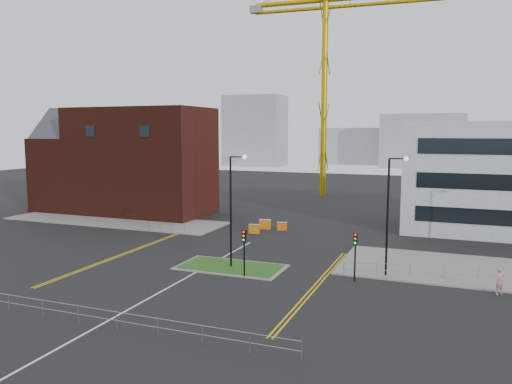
# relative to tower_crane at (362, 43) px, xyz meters

# --- Properties ---
(ground) EXTENTS (200.00, 200.00, 0.00)m
(ground) POSITION_rel_tower_crane_xyz_m (-3.94, -55.29, -25.10)
(ground) COLOR black
(ground) RESTS_ON ground
(pavement_left) EXTENTS (28.00, 8.00, 0.12)m
(pavement_left) POSITION_rel_tower_crane_xyz_m (-23.94, -33.29, -25.04)
(pavement_left) COLOR slate
(pavement_left) RESTS_ON ground
(pavement_right) EXTENTS (24.00, 10.00, 0.12)m
(pavement_right) POSITION_rel_tower_crane_xyz_m (18.06, -41.29, -25.04)
(pavement_right) COLOR slate
(pavement_right) RESTS_ON ground
(island_kerb) EXTENTS (8.60, 4.60, 0.08)m
(island_kerb) POSITION_rel_tower_crane_xyz_m (-1.94, -47.29, -25.06)
(island_kerb) COLOR slate
(island_kerb) RESTS_ON ground
(grass_island) EXTENTS (8.00, 4.00, 0.12)m
(grass_island) POSITION_rel_tower_crane_xyz_m (-1.94, -47.29, -25.04)
(grass_island) COLOR #234517
(grass_island) RESTS_ON ground
(brick_building) EXTENTS (24.20, 10.07, 14.24)m
(brick_building) POSITION_rel_tower_crane_xyz_m (-26.91, -27.30, -18.25)
(brick_building) COLOR #401710
(brick_building) RESTS_ON ground
(tower_crane) EXTENTS (52.98, 3.63, 36.26)m
(tower_crane) POSITION_rel_tower_crane_xyz_m (0.00, 0.00, 0.00)
(tower_crane) COLOR #B8910A
(tower_crane) RESTS_ON ground
(streetlamp_island) EXTENTS (1.46, 0.36, 9.18)m
(streetlamp_island) POSITION_rel_tower_crane_xyz_m (-1.72, -47.29, -19.68)
(streetlamp_island) COLOR black
(streetlamp_island) RESTS_ON ground
(streetlamp_right_near) EXTENTS (1.46, 0.36, 9.18)m
(streetlamp_right_near) POSITION_rel_tower_crane_xyz_m (10.28, -45.29, -19.68)
(streetlamp_right_near) COLOR black
(streetlamp_right_near) RESTS_ON ground
(traffic_light_island) EXTENTS (0.28, 0.33, 3.65)m
(traffic_light_island) POSITION_rel_tower_crane_xyz_m (0.06, -49.31, -22.53)
(traffic_light_island) COLOR black
(traffic_light_island) RESTS_ON ground
(traffic_light_right) EXTENTS (0.28, 0.33, 3.65)m
(traffic_light_right) POSITION_rel_tower_crane_xyz_m (8.06, -47.31, -22.53)
(traffic_light_right) COLOR black
(traffic_light_right) RESTS_ON ground
(railing_front) EXTENTS (24.05, 0.05, 1.10)m
(railing_front) POSITION_rel_tower_crane_xyz_m (-3.94, -61.29, -24.31)
(railing_front) COLOR gray
(railing_front) RESTS_ON ground
(railing_left) EXTENTS (6.05, 0.05, 1.10)m
(railing_left) POSITION_rel_tower_crane_xyz_m (-14.94, -37.29, -24.35)
(railing_left) COLOR gray
(railing_left) RESTS_ON ground
(railing_right) EXTENTS (19.05, 5.05, 1.10)m
(railing_right) POSITION_rel_tower_crane_xyz_m (16.56, -43.79, -24.32)
(railing_right) COLOR gray
(railing_right) RESTS_ON ground
(centre_line) EXTENTS (0.15, 30.00, 0.01)m
(centre_line) POSITION_rel_tower_crane_xyz_m (-3.94, -53.29, -25.09)
(centre_line) COLOR silver
(centre_line) RESTS_ON ground
(yellow_left_a) EXTENTS (0.12, 24.00, 0.01)m
(yellow_left_a) POSITION_rel_tower_crane_xyz_m (-12.94, -45.29, -25.09)
(yellow_left_a) COLOR gold
(yellow_left_a) RESTS_ON ground
(yellow_left_b) EXTENTS (0.12, 24.00, 0.01)m
(yellow_left_b) POSITION_rel_tower_crane_xyz_m (-12.64, -45.29, -25.09)
(yellow_left_b) COLOR gold
(yellow_left_b) RESTS_ON ground
(yellow_right_a) EXTENTS (0.12, 20.00, 0.01)m
(yellow_right_a) POSITION_rel_tower_crane_xyz_m (5.56, -49.29, -25.09)
(yellow_right_a) COLOR gold
(yellow_right_a) RESTS_ON ground
(yellow_right_b) EXTENTS (0.12, 20.00, 0.01)m
(yellow_right_b) POSITION_rel_tower_crane_xyz_m (5.86, -49.29, -25.09)
(yellow_right_b) COLOR gold
(yellow_right_b) RESTS_ON ground
(skyline_a) EXTENTS (18.00, 12.00, 22.00)m
(skyline_a) POSITION_rel_tower_crane_xyz_m (-43.94, 64.71, -14.10)
(skyline_a) COLOR gray
(skyline_a) RESTS_ON ground
(skyline_b) EXTENTS (24.00, 12.00, 16.00)m
(skyline_b) POSITION_rel_tower_crane_xyz_m (6.06, 74.71, -17.10)
(skyline_b) COLOR gray
(skyline_b) RESTS_ON ground
(skyline_d) EXTENTS (30.00, 12.00, 12.00)m
(skyline_d) POSITION_rel_tower_crane_xyz_m (-11.94, 84.71, -19.10)
(skyline_d) COLOR gray
(skyline_d) RESTS_ON ground
(pedestrian) EXTENTS (0.80, 0.77, 1.86)m
(pedestrian) POSITION_rel_tower_crane_xyz_m (17.77, -46.75, -24.17)
(pedestrian) COLOR #CA828E
(pedestrian) RESTS_ON ground
(barrier_left) EXTENTS (1.21, 0.51, 0.99)m
(barrier_left) POSITION_rel_tower_crane_xyz_m (-5.21, -33.96, -24.56)
(barrier_left) COLOR orange
(barrier_left) RESTS_ON ground
(barrier_mid) EXTENTS (1.16, 0.69, 0.92)m
(barrier_mid) POSITION_rel_tower_crane_xyz_m (-2.93, -31.29, -24.60)
(barrier_mid) COLOR #F5520D
(barrier_mid) RESTS_ON ground
(barrier_right) EXTENTS (1.38, 0.73, 1.10)m
(barrier_right) POSITION_rel_tower_crane_xyz_m (-4.94, -31.29, -24.50)
(barrier_right) COLOR orange
(barrier_right) RESTS_ON ground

